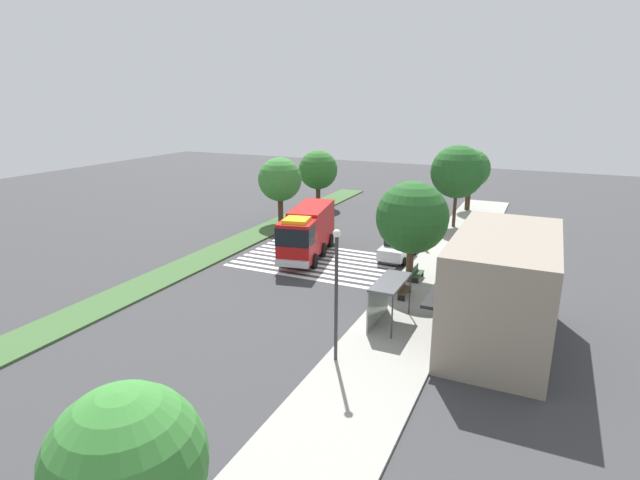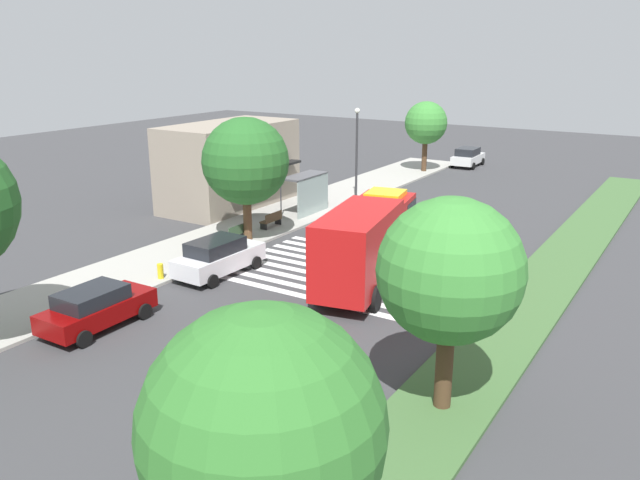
# 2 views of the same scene
# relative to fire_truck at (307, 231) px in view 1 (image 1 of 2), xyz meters

# --- Properties ---
(ground_plane) EXTENTS (120.00, 120.00, 0.00)m
(ground_plane) POSITION_rel_fire_truck_xyz_m (2.37, 1.15, -2.11)
(ground_plane) COLOR #38383A
(sidewalk) EXTENTS (60.00, 4.85, 0.14)m
(sidewalk) POSITION_rel_fire_truck_xyz_m (2.37, 10.14, -2.04)
(sidewalk) COLOR #9E9B93
(sidewalk) RESTS_ON ground_plane
(median_strip) EXTENTS (60.00, 3.00, 0.14)m
(median_strip) POSITION_rel_fire_truck_xyz_m (2.37, -6.92, -2.04)
(median_strip) COLOR #3D6033
(median_strip) RESTS_ON ground_plane
(crosswalk) EXTENTS (7.65, 11.82, 0.01)m
(crosswalk) POSITION_rel_fire_truck_xyz_m (0.64, 1.15, -2.11)
(crosswalk) COLOR silver
(crosswalk) RESTS_ON ground_plane
(fire_truck) EXTENTS (9.08, 4.12, 3.74)m
(fire_truck) POSITION_rel_fire_truck_xyz_m (0.00, 0.00, 0.00)
(fire_truck) COLOR #B71414
(fire_truck) RESTS_ON ground_plane
(parked_car_west) EXTENTS (4.48, 2.15, 1.63)m
(parked_car_west) POSITION_rel_fire_truck_xyz_m (-9.87, 6.51, -1.26)
(parked_car_west) COLOR #720505
(parked_car_west) RESTS_ON ground_plane
(parked_car_mid) EXTENTS (4.73, 2.18, 1.78)m
(parked_car_mid) POSITION_rel_fire_truck_xyz_m (-2.79, 6.51, -1.20)
(parked_car_mid) COLOR silver
(parked_car_mid) RESTS_ON ground_plane
(bus_stop_shelter) EXTENTS (3.50, 1.40, 2.46)m
(bus_stop_shelter) POSITION_rel_fire_truck_xyz_m (8.94, 9.08, -0.23)
(bus_stop_shelter) COLOR #4C4C51
(bus_stop_shelter) RESTS_ON sidewalk
(bench_near_shelter) EXTENTS (1.60, 0.50, 0.90)m
(bench_near_shelter) POSITION_rel_fire_truck_xyz_m (4.94, 9.10, -1.52)
(bench_near_shelter) COLOR #4C3823
(bench_near_shelter) RESTS_ON sidewalk
(bench_west_of_shelter) EXTENTS (1.60, 0.50, 0.90)m
(bench_west_of_shelter) POSITION_rel_fire_truck_xyz_m (1.66, 9.10, -1.52)
(bench_west_of_shelter) COLOR #2D472D
(bench_west_of_shelter) RESTS_ON sidewalk
(street_lamp) EXTENTS (0.36, 0.36, 6.35)m
(street_lamp) POSITION_rel_fire_truck_xyz_m (13.79, 8.31, 1.76)
(street_lamp) COLOR #2D2D30
(street_lamp) RESTS_ON sidewalk
(storefront_building) EXTENTS (9.66, 5.63, 5.59)m
(storefront_building) POSITION_rel_fire_truck_xyz_m (8.24, 14.97, 0.68)
(storefront_building) COLOR gray
(storefront_building) RESTS_ON ground_plane
(sidewalk_tree_far_west) EXTENTS (4.19, 4.19, 6.57)m
(sidewalk_tree_far_west) POSITION_rel_fire_truck_xyz_m (-21.75, 8.71, 2.47)
(sidewalk_tree_far_west) COLOR #47301E
(sidewalk_tree_far_west) RESTS_ON sidewalk
(sidewalk_tree_west) EXTENTS (4.91, 4.91, 7.67)m
(sidewalk_tree_west) POSITION_rel_fire_truck_xyz_m (-13.80, 8.71, 3.23)
(sidewalk_tree_west) COLOR #47301E
(sidewalk_tree_west) RESTS_ON sidewalk
(sidewalk_tree_center) EXTENTS (4.72, 4.72, 6.75)m
(sidewalk_tree_center) POSITION_rel_fire_truck_xyz_m (2.20, 8.71, 2.40)
(sidewalk_tree_center) COLOR #513823
(sidewalk_tree_center) RESTS_ON sidewalk
(sidewalk_tree_east) EXTENTS (3.60, 3.60, 5.93)m
(sidewalk_tree_east) POSITION_rel_fire_truck_xyz_m (26.60, 8.71, 2.13)
(sidewalk_tree_east) COLOR #47301E
(sidewalk_tree_east) RESTS_ON sidewalk
(median_tree_far_west) EXTENTS (4.31, 4.31, 6.20)m
(median_tree_far_west) POSITION_rel_fire_truck_xyz_m (-16.91, -6.92, 2.06)
(median_tree_far_west) COLOR #47301E
(median_tree_far_west) RESTS_ON median_strip
(median_tree_west) EXTENTS (4.18, 4.18, 6.35)m
(median_tree_west) POSITION_rel_fire_truck_xyz_m (-8.26, -6.92, 2.26)
(median_tree_west) COLOR #47301E
(median_tree_west) RESTS_ON median_strip
(fire_hydrant) EXTENTS (0.28, 0.28, 0.70)m
(fire_hydrant) POSITION_rel_fire_truck_xyz_m (-4.90, 8.21, -1.62)
(fire_hydrant) COLOR gold
(fire_hydrant) RESTS_ON sidewalk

